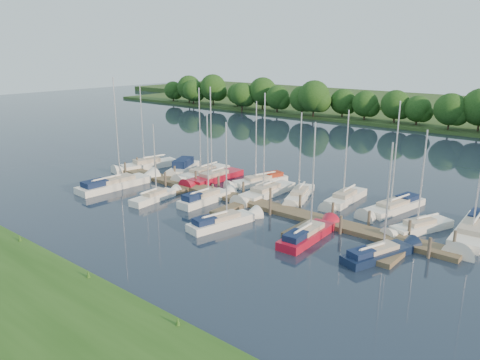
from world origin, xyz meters
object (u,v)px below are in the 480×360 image
Objects in this scene: sailboat_s_2 at (206,199)px; dock at (244,203)px; sailboat_n_5 at (265,193)px; sailboat_n_0 at (146,166)px; motorboat at (183,169)px.

dock is at bearing 28.54° from sailboat_s_2.
sailboat_n_5 reaches higher than dock.
dock is 18.96m from sailboat_n_0.
dock is 3.91m from sailboat_s_2.
sailboat_s_2 is (10.44, -6.76, -0.05)m from motorboat.
motorboat reaches higher than dock.
sailboat_n_0 is 18.51m from sailboat_n_5.
sailboat_n_0 reaches higher than dock.
sailboat_s_2 reaches higher than dock.
sailboat_s_2 is (15.23, -4.99, 0.05)m from sailboat_n_0.
sailboat_n_0 reaches higher than sailboat_s_2.
motorboat is at bearing 160.42° from dock.
sailboat_n_0 is (-18.70, 3.18, 0.09)m from dock.
sailboat_n_0 is 0.99× the size of sailboat_n_5.
sailboat_n_0 is 1.57× the size of motorboat.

